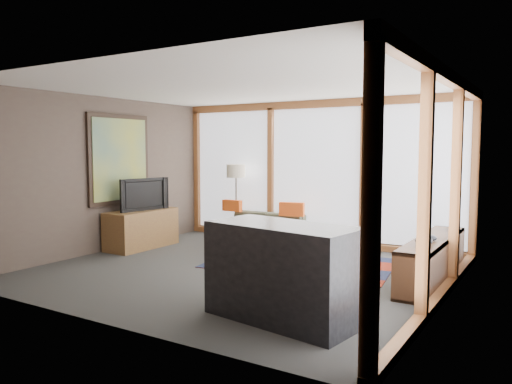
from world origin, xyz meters
The scene contains 17 objects.
ground centered at (0.00, 0.00, 0.00)m, with size 5.50×5.50×0.00m, color #2F2F2C.
room_envelope centered at (0.49, 0.56, 1.54)m, with size 5.52×5.02×2.62m.
rug centered at (0.51, 0.87, 0.01)m, with size 2.68×1.73×0.01m, color maroon.
sofa centered at (-0.82, 1.95, 0.27)m, with size 1.88×0.74×0.55m, color #373A29.
pillow_left centered at (-1.49, 1.96, 0.66)m, with size 0.39×0.12×0.21m, color #D14F17.
pillow_right centered at (-0.21, 1.95, 0.67)m, with size 0.44×0.13×0.24m, color #D14F17.
floor_lamp centered at (-1.49, 2.10, 0.72)m, with size 0.36×0.36×1.44m, color #2F2215, non-canonical shape.
coffee_table centered at (-0.31, 1.02, 0.20)m, with size 1.20×0.60×0.40m, color #352012, non-canonical shape.
book_stack centered at (-0.63, 1.04, 0.45)m, with size 0.26×0.33×0.11m, color brown.
vase centered at (-0.24, 0.98, 0.49)m, with size 0.22×0.22×0.19m, color beige.
bookshelf centered at (2.43, 0.85, 0.29)m, with size 0.42×2.29×0.57m, color #352012, non-canonical shape.
bowl_a centered at (2.43, 0.34, 0.63)m, with size 0.21×0.21×0.11m, color black.
bowl_b centered at (2.44, 0.63, 0.61)m, with size 0.16×0.16×0.08m, color black.
shelf_picture centered at (2.56, 1.64, 0.77)m, with size 0.04×0.30×0.39m, color black.
tv_console centered at (-2.42, 0.51, 0.33)m, with size 0.55×1.33×0.66m, color brown.
television centered at (-2.42, 0.52, 0.94)m, with size 0.98×0.13×0.56m, color black.
bar_counter centered at (1.46, -1.45, 0.49)m, with size 1.55×0.72×0.98m, color black.
Camera 1 is at (3.81, -5.82, 1.74)m, focal length 35.00 mm.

